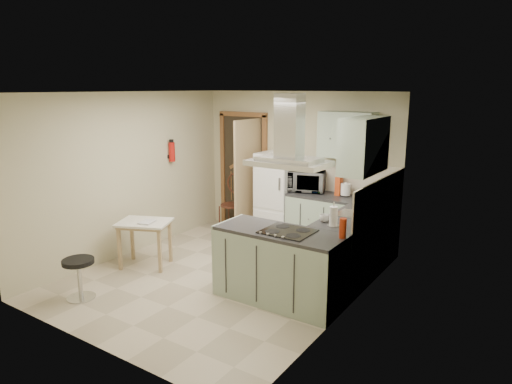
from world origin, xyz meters
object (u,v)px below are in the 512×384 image
Objects in this scene: fridge at (278,197)px; bentwood_chair at (232,205)px; drop_leaf_table at (145,244)px; microwave at (306,181)px; stool at (80,279)px; peninsula at (280,266)px; extractor_hood at (289,163)px.

bentwood_chair is (-0.93, -0.05, -0.27)m from fridge.
microwave is at bearing 31.86° from drop_leaf_table.
microwave is (1.36, 3.36, 0.81)m from stool.
extractor_hood is (0.10, 0.00, 1.27)m from peninsula.
fridge is at bearing 121.74° from peninsula.
extractor_hood is at bearing 31.02° from stool.
fridge is at bearing 41.09° from drop_leaf_table.
drop_leaf_table is at bearing 95.39° from stool.
stool is (0.11, -1.19, -0.08)m from drop_leaf_table.
drop_leaf_table reaches higher than stool.
peninsula reaches higher than stool.
stool is at bearing -129.99° from microwave.
peninsula is 1.27m from extractor_hood.
microwave is at bearing -3.25° from bentwood_chair.
bentwood_chair is 1.86× the size of stool.
fridge is 1.57× the size of bentwood_chair.
microwave is at bearing 7.52° from fridge.
stool is (0.06, -3.25, -0.22)m from bentwood_chair.
drop_leaf_table is 1.20m from stool.
extractor_hood is 1.75× the size of stool.
bentwood_chair is at bearing 138.06° from peninsula.
stool is at bearing -108.56° from drop_leaf_table.
stool is 0.84× the size of microwave.
bentwood_chair is at bearing 139.35° from extractor_hood.
drop_leaf_table is 0.75× the size of bentwood_chair.
fridge reaches higher than bentwood_chair.
peninsula is at bearing -58.26° from fridge.
drop_leaf_table is (-2.30, -0.12, -1.38)m from extractor_hood.
microwave is (1.47, 2.17, 0.73)m from drop_leaf_table.
drop_leaf_table is at bearing -99.16° from bentwood_chair.
peninsula is at bearing 32.21° from stool.
stool is (-0.87, -3.30, -0.49)m from fridge.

